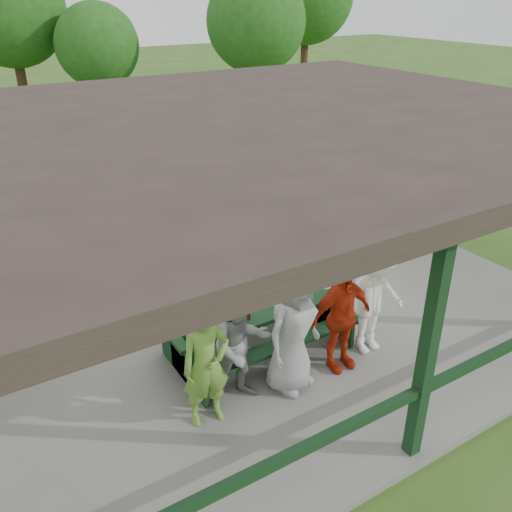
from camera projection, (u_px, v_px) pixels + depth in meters
ground at (245, 311)px, 9.29m from camera, size 90.00×90.00×0.00m
concrete_slab at (245, 308)px, 9.27m from camera, size 10.00×8.00×0.10m
pavilion_structure at (243, 126)px, 7.88m from camera, size 10.60×8.60×3.24m
picnic_table_near at (259, 323)px, 7.89m from camera, size 2.80×1.39×0.75m
picnic_table_far at (182, 274)px, 9.28m from camera, size 2.54×1.39×0.75m
table_setting at (247, 307)px, 7.71m from camera, size 2.50×0.45×0.10m
contestant_green at (206, 365)px, 6.46m from camera, size 0.64×0.46×1.66m
contestant_grey_left at (240, 345)px, 6.79m from camera, size 0.88×0.72×1.70m
contestant_grey_mid at (292, 327)px, 7.01m from camera, size 1.04×0.84×1.85m
contestant_red at (341, 316)px, 7.42m from camera, size 0.99×0.45×1.65m
contestant_white_fedora at (373, 299)px, 7.76m from camera, size 1.13×0.66×1.79m
spectator_lblue at (174, 235)px, 9.77m from camera, size 1.67×1.08×1.72m
spectator_blue at (89, 237)px, 9.74m from camera, size 0.68×0.51×1.69m
spectator_grey at (268, 209)px, 10.98m from camera, size 0.98×0.86×1.70m
pickup_truck at (203, 141)px, 16.86m from camera, size 4.98×2.51×1.35m
farm_trailer at (39, 157)px, 15.26m from camera, size 3.99×1.90×1.39m
tree_left at (9, 10)px, 19.43m from camera, size 4.01×4.01×6.26m
tree_mid at (97, 46)px, 19.24m from camera, size 2.95×2.95×4.61m
tree_right at (256, 22)px, 19.68m from camera, size 3.64×3.64×5.69m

